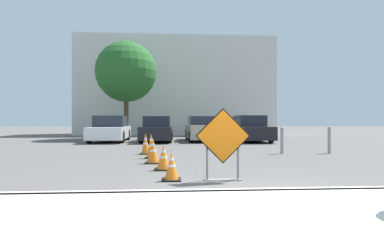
# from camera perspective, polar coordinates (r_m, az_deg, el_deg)

# --- Properties ---
(ground_plane) EXTENTS (96.00, 96.00, 0.00)m
(ground_plane) POSITION_cam_1_polar(r_m,az_deg,el_deg) (14.70, 1.53, -4.86)
(ground_plane) COLOR #565451
(sidewalk_strip) EXTENTS (24.33, 2.29, 0.14)m
(sidewalk_strip) POSITION_cam_1_polar(r_m,az_deg,el_deg) (3.87, 17.55, -17.27)
(sidewalk_strip) COLOR beige
(sidewalk_strip) RESTS_ON ground_plane
(curb_lip) EXTENTS (24.33, 0.20, 0.14)m
(curb_lip) POSITION_cam_1_polar(r_m,az_deg,el_deg) (4.91, 12.57, -13.55)
(curb_lip) COLOR beige
(curb_lip) RESTS_ON ground_plane
(road_closed_sign) EXTENTS (1.12, 0.20, 1.46)m
(road_closed_sign) POSITION_cam_1_polar(r_m,az_deg,el_deg) (6.08, 5.90, -4.14)
(road_closed_sign) COLOR black
(road_closed_sign) RESTS_ON ground_plane
(traffic_cone_nearest) EXTENTS (0.38, 0.38, 0.59)m
(traffic_cone_nearest) POSITION_cam_1_polar(r_m,az_deg,el_deg) (6.15, -3.92, -8.80)
(traffic_cone_nearest) COLOR black
(traffic_cone_nearest) RESTS_ON ground_plane
(traffic_cone_second) EXTENTS (0.44, 0.44, 0.62)m
(traffic_cone_second) POSITION_cam_1_polar(r_m,az_deg,el_deg) (7.45, -5.47, -7.16)
(traffic_cone_second) COLOR black
(traffic_cone_second) RESTS_ON ground_plane
(traffic_cone_third) EXTENTS (0.44, 0.44, 0.71)m
(traffic_cone_third) POSITION_cam_1_polar(r_m,az_deg,el_deg) (8.62, -7.46, -5.89)
(traffic_cone_third) COLOR black
(traffic_cone_third) RESTS_ON ground_plane
(traffic_cone_fourth) EXTENTS (0.39, 0.39, 0.80)m
(traffic_cone_fourth) POSITION_cam_1_polar(r_m,az_deg,el_deg) (9.77, -7.80, -4.94)
(traffic_cone_fourth) COLOR black
(traffic_cone_fourth) RESTS_ON ground_plane
(traffic_cone_fifth) EXTENTS (0.40, 0.40, 0.76)m
(traffic_cone_fifth) POSITION_cam_1_polar(r_m,az_deg,el_deg) (10.97, -8.85, -4.51)
(traffic_cone_fifth) COLOR black
(traffic_cone_fifth) RESTS_ON ground_plane
(parked_car_nearest) EXTENTS (2.04, 4.47, 1.50)m
(parked_car_nearest) POSITION_cam_1_polar(r_m,az_deg,el_deg) (18.13, -15.30, -1.78)
(parked_car_nearest) COLOR white
(parked_car_nearest) RESTS_ON ground_plane
(parked_car_second) EXTENTS (1.83, 4.65, 1.47)m
(parked_car_second) POSITION_cam_1_polar(r_m,az_deg,el_deg) (17.79, -6.62, -1.86)
(parked_car_second) COLOR black
(parked_car_second) RESTS_ON ground_plane
(parked_car_third) EXTENTS (2.02, 4.18, 1.47)m
(parked_car_third) POSITION_cam_1_polar(r_m,az_deg,el_deg) (17.98, 2.14, -1.80)
(parked_car_third) COLOR #A39984
(parked_car_third) RESTS_ON ground_plane
(parked_car_fourth) EXTENTS (1.85, 4.50, 1.52)m
(parked_car_fourth) POSITION_cam_1_polar(r_m,az_deg,el_deg) (18.10, 10.91, -1.79)
(parked_car_fourth) COLOR black
(parked_car_fourth) RESTS_ON ground_plane
(bollard_nearest) EXTENTS (0.12, 0.12, 0.99)m
(bollard_nearest) POSITION_cam_1_polar(r_m,az_deg,el_deg) (11.47, 16.76, -3.57)
(bollard_nearest) COLOR gray
(bollard_nearest) RESTS_ON ground_plane
(bollard_second) EXTENTS (0.12, 0.12, 1.01)m
(bollard_second) POSITION_cam_1_polar(r_m,az_deg,el_deg) (12.21, 24.67, -3.31)
(bollard_second) COLOR gray
(bollard_second) RESTS_ON ground_plane
(building_facade_backdrop) EXTENTS (16.94, 5.00, 8.39)m
(building_facade_backdrop) POSITION_cam_1_polar(r_m,az_deg,el_deg) (27.40, -3.01, 6.12)
(building_facade_backdrop) COLOR beige
(building_facade_backdrop) RESTS_ON ground_plane
(street_tree_behind_lot) EXTENTS (4.11, 4.11, 6.59)m
(street_tree_behind_lot) POSITION_cam_1_polar(r_m,az_deg,el_deg) (21.04, -12.42, 8.94)
(street_tree_behind_lot) COLOR #513823
(street_tree_behind_lot) RESTS_ON ground_plane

